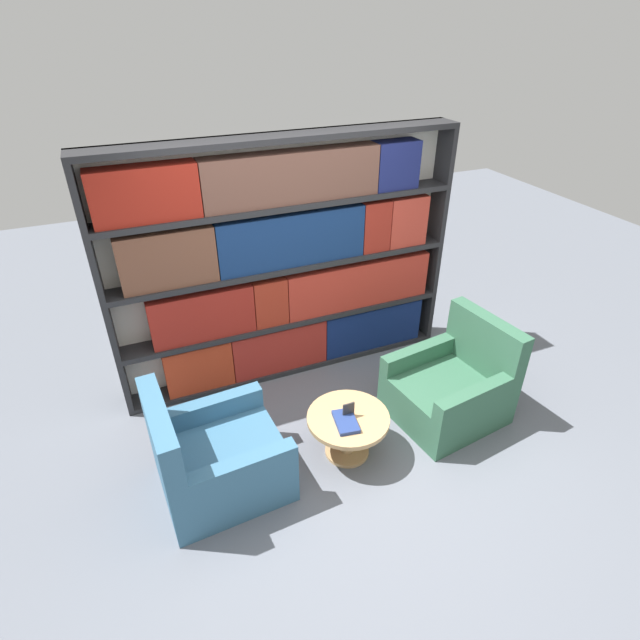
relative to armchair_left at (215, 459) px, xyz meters
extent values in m
plane|color=slate|center=(1.06, -0.23, -0.29)|extent=(14.00, 14.00, 0.00)
cube|color=silver|center=(1.06, 1.37, 0.88)|extent=(3.27, 0.05, 2.34)
cube|color=#262628|center=(-0.55, 1.25, 0.88)|extent=(0.05, 0.30, 2.34)
cube|color=#262628|center=(2.67, 1.25, 0.88)|extent=(0.05, 0.30, 2.34)
cube|color=#262628|center=(1.06, 1.25, -0.27)|extent=(3.17, 0.30, 0.05)
cube|color=#262628|center=(1.06, 1.25, 0.29)|extent=(3.17, 0.30, 0.05)
cube|color=#262628|center=(1.06, 1.25, 0.88)|extent=(3.17, 0.30, 0.05)
cube|color=#262628|center=(1.06, 1.25, 1.46)|extent=(3.17, 0.30, 0.05)
cube|color=#262628|center=(1.06, 1.25, 2.02)|extent=(3.17, 0.30, 0.05)
cube|color=#B6371C|center=(0.12, 1.22, 0.00)|extent=(0.63, 0.20, 0.49)
cube|color=#A42820|center=(0.93, 1.22, 0.00)|extent=(0.97, 0.20, 0.49)
cube|color=navy|center=(1.98, 1.22, 0.00)|extent=(1.12, 0.20, 0.49)
cube|color=maroon|center=(0.22, 1.22, 0.55)|extent=(0.94, 0.20, 0.47)
cube|color=#A22D1B|center=(0.86, 1.22, 0.55)|extent=(0.32, 0.20, 0.47)
cube|color=#B73224|center=(1.79, 1.22, 0.55)|extent=(1.53, 0.20, 0.47)
cube|color=brown|center=(0.01, 1.22, 1.15)|extent=(0.79, 0.20, 0.49)
cube|color=navy|center=(1.10, 1.22, 1.15)|extent=(1.38, 0.20, 0.49)
cube|color=maroon|center=(1.94, 1.22, 1.15)|extent=(0.28, 0.20, 0.49)
cube|color=#BC392B|center=(2.29, 1.22, 1.15)|extent=(0.40, 0.20, 0.49)
cube|color=maroon|center=(-0.08, 1.22, 1.70)|extent=(0.82, 0.20, 0.43)
cube|color=brown|center=(1.12, 1.22, 1.70)|extent=(1.56, 0.20, 0.43)
cube|color=navy|center=(2.12, 1.22, 1.70)|extent=(0.42, 0.20, 0.43)
cube|color=#386684|center=(0.06, 0.00, -0.10)|extent=(0.97, 0.88, 0.39)
cube|color=#386684|center=(-0.33, -0.02, 0.36)|extent=(0.19, 0.83, 0.53)
cube|color=#386684|center=(0.15, -0.34, 0.18)|extent=(0.78, 0.17, 0.18)
cube|color=#386684|center=(0.10, 0.36, 0.18)|extent=(0.78, 0.17, 0.18)
cube|color=#336047|center=(2.11, 0.00, -0.10)|extent=(1.02, 0.94, 0.39)
cube|color=#336047|center=(2.49, 0.05, 0.36)|extent=(0.25, 0.84, 0.53)
cube|color=#336047|center=(1.99, 0.34, 0.18)|extent=(0.79, 0.22, 0.18)
cube|color=#336047|center=(2.09, -0.36, 0.18)|extent=(0.79, 0.22, 0.18)
cylinder|color=tan|center=(1.08, -0.08, -0.11)|extent=(0.12, 0.12, 0.36)
cylinder|color=tan|center=(1.08, -0.08, -0.28)|extent=(0.37, 0.37, 0.03)
cylinder|color=tan|center=(1.08, -0.08, 0.09)|extent=(0.67, 0.67, 0.04)
cube|color=black|center=(1.08, -0.08, 0.11)|extent=(0.06, 0.06, 0.01)
cube|color=#2D2D2D|center=(1.08, -0.08, 0.18)|extent=(0.10, 0.01, 0.14)
cube|color=navy|center=(1.03, -0.14, 0.13)|extent=(0.21, 0.29, 0.03)
camera|label=1|loc=(-0.30, -2.76, 2.89)|focal=28.00mm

